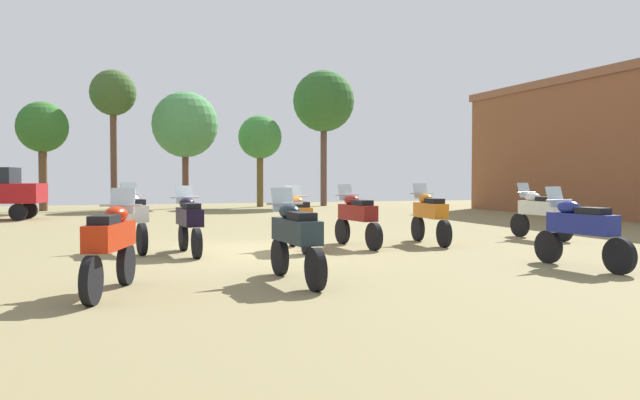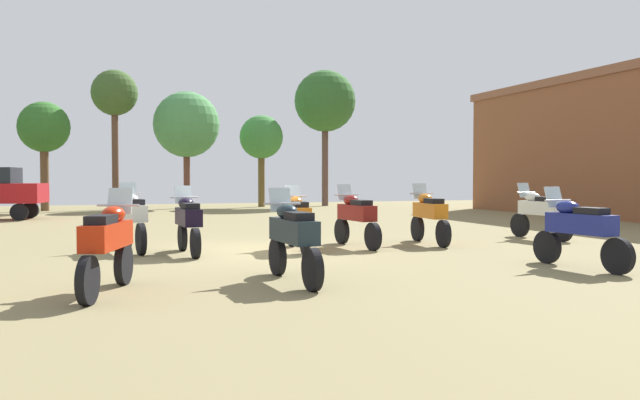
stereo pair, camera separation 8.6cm
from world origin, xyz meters
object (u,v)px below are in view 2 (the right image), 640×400
(motorcycle_7, at_px, (356,216))
(tree_2, at_px, (186,125))
(motorcycle_9, at_px, (540,212))
(tree_5, at_px, (261,138))
(motorcycle_1, at_px, (298,218))
(motorcycle_10, at_px, (188,221))
(motorcycle_4, at_px, (293,236))
(tree_7, at_px, (325,102))
(tree_9, at_px, (44,129))
(motorcycle_11, at_px, (429,214))
(motorcycle_8, at_px, (133,218))
(motorcycle_13, at_px, (579,228))
(tree_1, at_px, (115,96))
(motorcycle_5, at_px, (108,242))

(motorcycle_7, xyz_separation_m, tree_2, (-1.48, 20.42, 3.62))
(motorcycle_9, distance_m, tree_5, 20.83)
(motorcycle_1, relative_size, motorcycle_10, 1.07)
(motorcycle_1, height_order, motorcycle_4, motorcycle_4)
(motorcycle_1, height_order, tree_7, tree_7)
(tree_2, relative_size, tree_9, 1.16)
(motorcycle_1, height_order, tree_5, tree_5)
(motorcycle_7, distance_m, tree_7, 22.21)
(tree_2, distance_m, tree_9, 6.87)
(motorcycle_11, bearing_deg, motorcycle_8, 179.14)
(motorcycle_7, height_order, tree_7, tree_7)
(motorcycle_13, distance_m, tree_1, 26.52)
(motorcycle_4, xyz_separation_m, tree_1, (-2.24, 24.81, 5.00))
(motorcycle_4, bearing_deg, motorcycle_1, 69.43)
(motorcycle_4, relative_size, tree_7, 0.30)
(tree_9, bearing_deg, tree_1, 10.26)
(motorcycle_8, bearing_deg, motorcycle_9, -10.66)
(motorcycle_4, distance_m, motorcycle_9, 9.37)
(motorcycle_5, bearing_deg, motorcycle_8, 101.41)
(motorcycle_9, height_order, tree_2, tree_2)
(motorcycle_1, bearing_deg, motorcycle_8, 172.02)
(motorcycle_1, xyz_separation_m, tree_9, (-6.83, 19.93, 3.23))
(motorcycle_8, bearing_deg, motorcycle_4, -75.40)
(motorcycle_1, bearing_deg, motorcycle_13, -42.03)
(tree_5, height_order, tree_9, tree_9)
(motorcycle_1, xyz_separation_m, tree_1, (-3.57, 20.52, 5.00))
(motorcycle_7, xyz_separation_m, tree_5, (2.58, 20.70, 3.02))
(motorcycle_9, distance_m, tree_1, 23.13)
(motorcycle_5, distance_m, motorcycle_10, 4.69)
(motorcycle_5, distance_m, motorcycle_13, 8.03)
(motorcycle_4, bearing_deg, motorcycle_11, 40.34)
(motorcycle_10, xyz_separation_m, tree_2, (2.42, 20.63, 3.63))
(motorcycle_4, height_order, motorcycle_9, motorcycle_9)
(tree_9, bearing_deg, motorcycle_8, -80.11)
(motorcycle_7, height_order, motorcycle_11, motorcycle_11)
(tree_9, bearing_deg, motorcycle_11, -62.50)
(motorcycle_7, distance_m, motorcycle_8, 5.03)
(motorcycle_1, xyz_separation_m, motorcycle_5, (-4.07, -4.44, 0.01))
(motorcycle_11, relative_size, tree_9, 0.42)
(motorcycle_9, relative_size, tree_2, 0.36)
(tree_7, bearing_deg, motorcycle_10, -115.89)
(motorcycle_10, relative_size, tree_5, 0.42)
(motorcycle_11, bearing_deg, tree_7, 82.67)
(motorcycle_8, distance_m, tree_9, 19.60)
(motorcycle_10, distance_m, motorcycle_11, 5.85)
(motorcycle_5, bearing_deg, tree_9, 113.93)
(motorcycle_5, xyz_separation_m, tree_9, (-2.76, 24.37, 3.22))
(motorcycle_4, xyz_separation_m, tree_5, (5.38, 25.16, 3.02))
(motorcycle_1, height_order, tree_1, tree_1)
(motorcycle_9, distance_m, motorcycle_11, 3.34)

